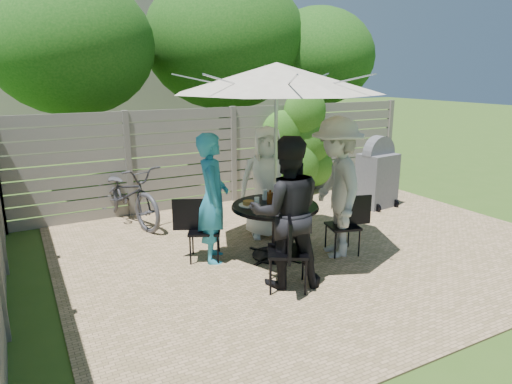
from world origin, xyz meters
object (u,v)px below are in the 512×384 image
person_left (213,199)px  person_right (336,188)px  person_back (267,183)px  bicycle (127,194)px  plate_left (248,204)px  glass_left (257,202)px  umbrella (277,78)px  plate_front (280,211)px  chair_front (287,267)px  glass_front (286,205)px  patio_table (275,221)px  plate_back (271,196)px  chair_left (204,242)px  plate_extra (293,209)px  glass_back (265,195)px  glass_right (293,197)px  chair_right (343,237)px  syrup_jug (270,198)px  chair_back (265,215)px  person_front (286,213)px  coffee_cup (280,196)px  plate_right (302,202)px  bbq_grill (377,175)px

person_left → person_right: size_ratio=0.90×
person_back → bicycle: person_back is taller
plate_left → glass_left: size_ratio=1.86×
person_left → plate_left: bearing=-90.0°
umbrella → plate_front: 1.66m
chair_front → glass_front: (0.36, 0.62, 0.54)m
patio_table → person_right: size_ratio=0.78×
plate_back → bicycle: bearing=127.2°
umbrella → chair_left: (-0.90, 0.36, -2.14)m
plate_extra → person_left: bearing=141.9°
plate_front → glass_back: bearing=78.0°
plate_back → glass_right: 0.37m
person_left → person_back: bearing=-45.0°
chair_right → syrup_jug: 1.18m
plate_extra → glass_right: glass_right is taller
person_right → glass_front: 0.78m
person_left → glass_right: bearing=-84.5°
chair_back → plate_back: 0.77m
plate_front → glass_front: 0.15m
person_back → person_front: person_front is taller
person_left → glass_left: 0.58m
glass_front → chair_back: bearing=73.3°
person_left → coffee_cup: person_left is taller
chair_back → glass_back: 0.89m
person_right → plate_extra: 0.74m
plate_back → glass_back: size_ratio=1.86×
plate_front → chair_back: bearing=68.4°
chair_back → coffee_cup: chair_back is taller
chair_left → plate_left: (0.56, -0.22, 0.52)m
coffee_cup → plate_extra: bearing=-102.9°
plate_right → plate_left: bearing=158.4°
person_front → coffee_cup: bearing=-95.4°
plate_extra → coffee_cup: bearing=77.1°
person_back → person_left: bearing=-135.0°
chair_back → bbq_grill: bbq_grill is taller
chair_front → person_front: size_ratio=0.53×
plate_front → syrup_jug: syrup_jug is taller
umbrella → person_back: (0.31, 0.77, -1.54)m
glass_right → glass_left: bearing=-179.6°
coffee_cup → glass_left: bearing=-159.5°
plate_left → plate_extra: size_ratio=1.08×
chair_right → glass_front: glass_front is taller
glass_right → bbq_grill: bbq_grill is taller
chair_left → glass_back: bearing=20.7°
person_left → bbq_grill: bearing=-55.0°
person_back → coffee_cup: size_ratio=14.28×
umbrella → bicycle: (-1.44, 2.41, -1.89)m
syrup_jug → plate_left: bearing=167.9°
plate_extra → glass_left: size_ratio=1.71×
umbrella → chair_front: size_ratio=3.64×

